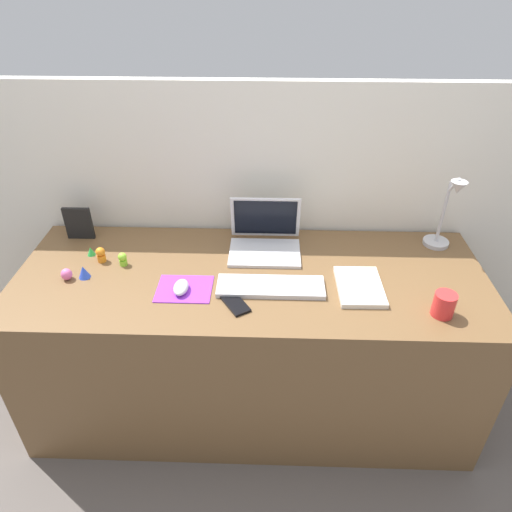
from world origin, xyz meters
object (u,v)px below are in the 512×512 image
Objects in this scene: keyboard at (271,287)px; toy_figurine_green at (91,251)px; picture_frame at (79,223)px; toy_figurine_lime at (123,259)px; laptop at (265,237)px; mouse at (181,287)px; toy_figurine_orange at (101,254)px; desk_lamp at (446,216)px; coffee_mug at (444,305)px; cell_phone at (235,304)px; notebook_pad at (360,287)px; toy_figurine_pink at (67,274)px; toy_figurine_blue at (84,272)px.

toy_figurine_green is (-0.76, 0.21, 0.01)m from keyboard.
picture_frame reaches higher than toy_figurine_lime.
laptop is 0.45m from mouse.
desk_lamp is at bearing 5.84° from toy_figurine_orange.
coffee_mug is at bearing -11.87° from keyboard.
coffee_mug is at bearing -104.52° from desk_lamp.
picture_frame is at bearing 178.75° from desk_lamp.
toy_figurine_green is 0.57× the size of toy_figurine_orange.
toy_figurine_green is 0.17m from toy_figurine_lime.
picture_frame is (-0.85, 0.34, 0.06)m from keyboard.
toy_figurine_orange reaches higher than cell_phone.
toy_figurine_lime is 0.10m from toy_figurine_orange.
toy_figurine_orange reaches higher than toy_figurine_lime.
notebook_pad is 5.04× the size of toy_figurine_pink.
mouse reaches higher than keyboard.
keyboard is at bearing -15.35° from toy_figurine_green.
cell_phone is 0.37× the size of desk_lamp.
mouse is 0.64m from picture_frame.
cell_phone is 0.63m from toy_figurine_blue.
toy_figurine_green is at bearing 142.78° from toy_figurine_orange.
toy_figurine_pink is at bearing 136.35° from cell_phone.
keyboard is at bearing 168.13° from coffee_mug.
desk_lamp is 6.70× the size of toy_figurine_blue.
toy_figurine_blue reaches higher than keyboard.
laptop is at bearing 6.34° from toy_figurine_green.
picture_frame reaches higher than toy_figurine_blue.
laptop is 0.69m from toy_figurine_orange.
toy_figurine_orange is at bearing 166.88° from keyboard.
laptop is at bearing 95.29° from keyboard.
keyboard is at bearing 4.90° from mouse.
laptop is 0.30m from keyboard.
toy_figurine_pink is (-0.77, -0.26, -0.03)m from laptop.
laptop reaches higher than mouse.
toy_figurine_pink is at bearing -102.08° from toy_figurine_green.
toy_figurine_green is at bearing -56.93° from picture_frame.
mouse is 0.22m from cell_phone.
toy_figurine_lime reaches higher than mouse.
coffee_mug is 1.59× the size of toy_figurine_lime.
laptop is at bearing 10.66° from toy_figurine_orange.
toy_figurine_orange is at bearing 123.06° from cell_phone.
toy_figurine_blue is (-1.08, 0.04, 0.02)m from notebook_pad.
notebook_pad is at bearing -8.32° from toy_figurine_orange.
mouse is at bearing -134.25° from laptop.
notebook_pad is at bearing 1.90° from keyboard.
laptop is 0.73× the size of keyboard.
desk_lamp is at bearing 36.97° from notebook_pad.
toy_figurine_pink is at bearing -127.07° from toy_figurine_orange.
keyboard is at bearing -3.91° from toy_figurine_blue.
laptop reaches higher than toy_figurine_blue.
cell_phone is 1.96× the size of toy_figurine_orange.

